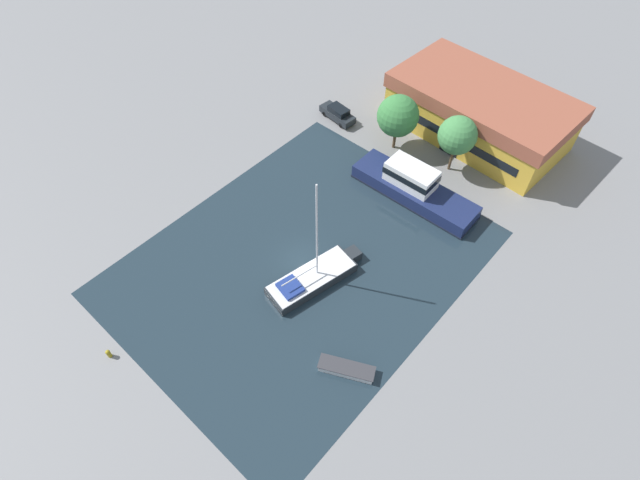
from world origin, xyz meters
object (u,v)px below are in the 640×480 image
motor_cruiser (413,187)px  small_dinghy (346,369)px  quay_tree_near_building (398,116)px  sailboat_moored (313,277)px  parked_car (338,113)px  warehouse_building (480,112)px  quay_tree_by_water (458,135)px

motor_cruiser → small_dinghy: 20.80m
quay_tree_near_building → sailboat_moored: 20.89m
small_dinghy → parked_car: bearing=-164.6°
sailboat_moored → motor_cruiser: (0.40, 14.80, 0.73)m
warehouse_building → parked_car: warehouse_building is taller
sailboat_moored → small_dinghy: size_ratio=2.59×
warehouse_building → quay_tree_near_building: bearing=-120.0°
quay_tree_near_building → small_dinghy: (13.42, -24.38, -3.96)m
small_dinghy → warehouse_building: bearing=167.2°
parked_car → sailboat_moored: 23.71m
quay_tree_near_building → quay_tree_by_water: bearing=9.5°
parked_car → motor_cruiser: (14.07, -4.57, 0.46)m
sailboat_moored → small_dinghy: sailboat_moored is taller
warehouse_building → small_dinghy: size_ratio=4.38×
motor_cruiser → small_dinghy: bearing=-160.2°
sailboat_moored → quay_tree_by_water: bearing=99.2°
warehouse_building → sailboat_moored: bearing=-86.6°
motor_cruiser → sailboat_moored: bearing=177.4°
warehouse_building → motor_cruiser: 13.49m
quay_tree_by_water → warehouse_building: bearing=99.3°
warehouse_building → sailboat_moored: size_ratio=1.69×
quay_tree_by_water → small_dinghy: size_ratio=1.43×
parked_car → motor_cruiser: motor_cruiser is taller
parked_car → motor_cruiser: 14.80m
sailboat_moored → motor_cruiser: bearing=100.6°
warehouse_building → quay_tree_by_water: (1.19, -7.29, 1.67)m
sailboat_moored → small_dinghy: 9.06m
warehouse_building → quay_tree_near_building: 10.13m
motor_cruiser → small_dinghy: (7.40, -19.42, -0.98)m
parked_car → sailboat_moored: (13.67, -19.37, -0.27)m
quay_tree_by_water → small_dinghy: 26.73m
warehouse_building → motor_cruiser: warehouse_building is taller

